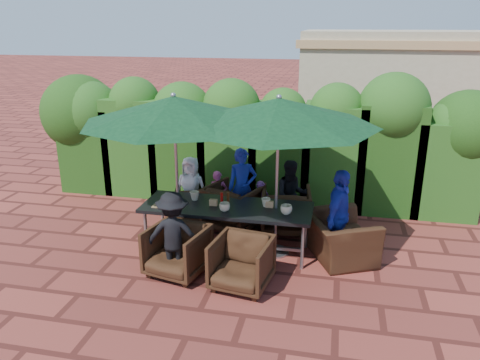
% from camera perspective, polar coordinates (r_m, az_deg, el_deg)
% --- Properties ---
extents(ground, '(80.00, 80.00, 0.00)m').
position_cam_1_polar(ground, '(7.47, -1.21, -8.50)').
color(ground, maroon).
rests_on(ground, ground).
extents(dining_table, '(2.60, 0.90, 0.75)m').
position_cam_1_polar(dining_table, '(7.18, -1.61, -3.72)').
color(dining_table, black).
rests_on(dining_table, ground).
extents(umbrella_left, '(2.73, 2.73, 2.46)m').
position_cam_1_polar(umbrella_left, '(6.90, -8.06, 8.49)').
color(umbrella_left, gray).
rests_on(umbrella_left, ground).
extents(umbrella_right, '(2.89, 2.89, 2.46)m').
position_cam_1_polar(umbrella_right, '(6.69, 4.73, 8.29)').
color(umbrella_right, gray).
rests_on(umbrella_right, ground).
extents(chair_far_left, '(0.83, 0.80, 0.71)m').
position_cam_1_polar(chair_far_left, '(8.46, -5.41, -2.57)').
color(chair_far_left, black).
rests_on(chair_far_left, ground).
extents(chair_far_mid, '(1.06, 1.03, 0.86)m').
position_cam_1_polar(chair_far_mid, '(8.06, -0.82, -3.03)').
color(chair_far_mid, black).
rests_on(chair_far_mid, ground).
extents(chair_far_right, '(0.90, 0.85, 0.83)m').
position_cam_1_polar(chair_far_right, '(7.99, 5.62, -3.43)').
color(chair_far_right, black).
rests_on(chair_far_right, ground).
extents(chair_near_left, '(0.91, 0.87, 0.79)m').
position_cam_1_polar(chair_near_left, '(6.71, -7.68, -8.25)').
color(chair_near_left, black).
rests_on(chair_near_left, ground).
extents(chair_near_right, '(0.84, 0.80, 0.77)m').
position_cam_1_polar(chair_near_right, '(6.35, 0.19, -9.84)').
color(chair_near_right, black).
rests_on(chair_near_right, ground).
extents(chair_end_right, '(1.05, 1.23, 0.91)m').
position_cam_1_polar(chair_end_right, '(7.19, 12.11, -6.08)').
color(chair_end_right, black).
rests_on(chair_end_right, ground).
extents(adult_far_left, '(0.59, 0.37, 1.18)m').
position_cam_1_polar(adult_far_left, '(8.39, -5.98, -1.09)').
color(adult_far_left, white).
rests_on(adult_far_left, ground).
extents(adult_far_mid, '(0.60, 0.54, 1.38)m').
position_cam_1_polar(adult_far_mid, '(8.10, 0.28, -0.94)').
color(adult_far_mid, '#1F2EAA').
rests_on(adult_far_mid, ground).
extents(adult_far_right, '(0.67, 0.52, 1.23)m').
position_cam_1_polar(adult_far_right, '(7.99, 6.31, -1.93)').
color(adult_far_right, black).
rests_on(adult_far_right, ground).
extents(adult_near_left, '(0.85, 0.53, 1.23)m').
position_cam_1_polar(adult_near_left, '(6.61, -8.12, -6.55)').
color(adult_near_left, black).
rests_on(adult_near_left, ground).
extents(adult_end_right, '(0.62, 0.92, 1.42)m').
position_cam_1_polar(adult_end_right, '(7.02, 11.93, -4.37)').
color(adult_end_right, '#1F2EAA').
rests_on(adult_end_right, ground).
extents(child_left, '(0.40, 0.36, 0.92)m').
position_cam_1_polar(child_left, '(8.39, -2.69, -1.97)').
color(child_left, '#D34A90').
rests_on(child_left, ground).
extents(child_right, '(0.36, 0.32, 0.83)m').
position_cam_1_polar(child_right, '(8.15, 2.56, -2.94)').
color(child_right, '#984AA2').
rests_on(child_right, ground).
extents(pedestrian_a, '(1.66, 1.66, 1.85)m').
position_cam_1_polar(pedestrian_a, '(11.08, 13.61, 5.20)').
color(pedestrian_a, '#308E26').
rests_on(pedestrian_a, ground).
extents(pedestrian_b, '(0.83, 0.59, 1.59)m').
position_cam_1_polar(pedestrian_b, '(11.17, 16.14, 4.41)').
color(pedestrian_b, '#D34A90').
rests_on(pedestrian_b, ground).
extents(pedestrian_c, '(1.08, 1.15, 1.70)m').
position_cam_1_polar(pedestrian_c, '(11.12, 20.38, 4.18)').
color(pedestrian_c, gray).
rests_on(pedestrian_c, ground).
extents(cup_a, '(0.16, 0.16, 0.13)m').
position_cam_1_polar(cup_a, '(7.26, -8.90, -2.53)').
color(cup_a, beige).
rests_on(cup_a, dining_table).
extents(cup_b, '(0.15, 0.15, 0.14)m').
position_cam_1_polar(cup_b, '(7.40, -5.56, -1.92)').
color(cup_b, beige).
rests_on(cup_b, dining_table).
extents(cup_c, '(0.16, 0.16, 0.13)m').
position_cam_1_polar(cup_c, '(6.94, -1.89, -3.31)').
color(cup_c, beige).
rests_on(cup_c, dining_table).
extents(cup_d, '(0.14, 0.14, 0.13)m').
position_cam_1_polar(cup_d, '(7.13, 3.17, -2.73)').
color(cup_d, beige).
rests_on(cup_d, dining_table).
extents(cup_e, '(0.17, 0.17, 0.14)m').
position_cam_1_polar(cup_e, '(6.87, 5.66, -3.61)').
color(cup_e, beige).
rests_on(cup_e, dining_table).
extents(ketchup_bottle, '(0.04, 0.04, 0.17)m').
position_cam_1_polar(ketchup_bottle, '(7.25, -2.24, -2.17)').
color(ketchup_bottle, '#B20C0A').
rests_on(ketchup_bottle, dining_table).
extents(sauce_bottle, '(0.04, 0.04, 0.17)m').
position_cam_1_polar(sauce_bottle, '(7.25, -1.46, -2.14)').
color(sauce_bottle, '#4C230C').
rests_on(sauce_bottle, dining_table).
extents(serving_tray, '(0.35, 0.25, 0.02)m').
position_cam_1_polar(serving_tray, '(7.25, -9.09, -3.03)').
color(serving_tray, '#987649').
rests_on(serving_tray, dining_table).
extents(number_block_left, '(0.12, 0.06, 0.10)m').
position_cam_1_polar(number_block_left, '(7.16, -3.26, -2.75)').
color(number_block_left, tan).
rests_on(number_block_left, dining_table).
extents(number_block_right, '(0.12, 0.06, 0.10)m').
position_cam_1_polar(number_block_right, '(7.10, 3.62, -2.97)').
color(number_block_right, tan).
rests_on(number_block_right, dining_table).
extents(hedge_wall, '(9.10, 1.60, 2.59)m').
position_cam_1_polar(hedge_wall, '(9.20, 0.56, 5.73)').
color(hedge_wall, '#183E11').
rests_on(hedge_wall, ground).
extents(building, '(6.20, 3.08, 3.20)m').
position_cam_1_polar(building, '(13.72, 20.45, 9.99)').
color(building, '#C1B18F').
rests_on(building, ground).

